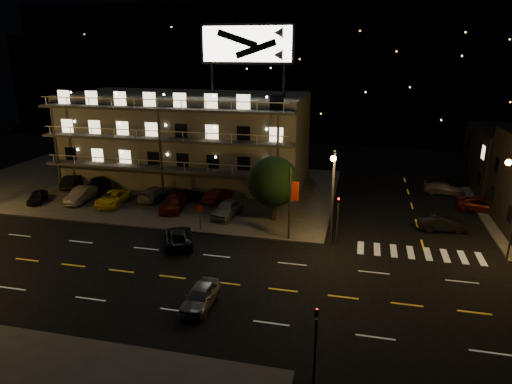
% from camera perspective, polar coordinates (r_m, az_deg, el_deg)
% --- Properties ---
extents(ground, '(140.00, 140.00, 0.00)m').
position_cam_1_polar(ground, '(32.89, -7.14, -10.88)').
color(ground, black).
rests_on(ground, ground).
extents(curb_nw, '(44.00, 24.00, 0.15)m').
position_cam_1_polar(curb_nw, '(55.22, -13.69, 0.72)').
color(curb_nw, '#393937').
rests_on(curb_nw, ground).
extents(motel, '(28.00, 13.80, 18.10)m').
position_cam_1_polar(motel, '(55.78, -8.54, 6.77)').
color(motel, gray).
rests_on(motel, ground).
extents(hill_backdrop, '(120.00, 25.00, 24.00)m').
position_cam_1_polar(hill_backdrop, '(97.27, 3.64, 15.14)').
color(hill_backdrop, black).
rests_on(hill_backdrop, ground).
extents(streetlight_nc, '(0.44, 1.92, 8.00)m').
position_cam_1_polar(streetlight_nc, '(36.57, 9.56, 0.41)').
color(streetlight_nc, '#2D2D30').
rests_on(streetlight_nc, ground).
extents(signal_nw, '(0.20, 0.27, 4.60)m').
position_cam_1_polar(signal_nw, '(37.84, 10.20, -2.86)').
color(signal_nw, '#2D2D30').
rests_on(signal_nw, ground).
extents(signal_sw, '(0.20, 0.27, 4.60)m').
position_cam_1_polar(signal_sw, '(22.67, 7.44, -17.66)').
color(signal_sw, '#2D2D30').
rests_on(signal_sw, ground).
extents(signal_ne, '(0.27, 0.20, 4.60)m').
position_cam_1_polar(signal_ne, '(39.53, 29.38, -4.04)').
color(signal_ne, '#2D2D30').
rests_on(signal_ne, ground).
extents(banner_north, '(0.83, 0.16, 6.40)m').
position_cam_1_polar(banner_north, '(37.82, 4.33, -1.26)').
color(banner_north, '#2D2D30').
rests_on(banner_north, ground).
extents(stop_sign, '(0.91, 0.11, 2.61)m').
position_cam_1_polar(stop_sign, '(40.49, -7.06, -2.63)').
color(stop_sign, '#2D2D30').
rests_on(stop_sign, ground).
extents(tree, '(4.81, 4.64, 6.06)m').
position_cam_1_polar(tree, '(41.91, 2.15, 1.13)').
color(tree, black).
rests_on(tree, curb_nw).
extents(lot_car_0, '(2.67, 3.84, 1.21)m').
position_cam_1_polar(lot_car_0, '(52.87, -25.66, -0.52)').
color(lot_car_0, black).
rests_on(lot_car_0, curb_nw).
extents(lot_car_1, '(1.72, 4.62, 1.51)m').
position_cam_1_polar(lot_car_1, '(51.23, -21.00, -0.31)').
color(lot_car_1, gray).
rests_on(lot_car_1, curb_nw).
extents(lot_car_2, '(2.60, 5.03, 1.36)m').
position_cam_1_polar(lot_car_2, '(49.22, -17.47, -0.74)').
color(lot_car_2, yellow).
rests_on(lot_car_2, curb_nw).
extents(lot_car_3, '(2.62, 5.20, 1.45)m').
position_cam_1_polar(lot_car_3, '(46.33, -10.23, -1.25)').
color(lot_car_3, '#55160C').
rests_on(lot_car_3, curb_nw).
extents(lot_car_4, '(2.57, 4.78, 1.54)m').
position_cam_1_polar(lot_car_4, '(43.75, -3.60, -2.07)').
color(lot_car_4, gray).
rests_on(lot_car_4, curb_nw).
extents(lot_car_5, '(2.57, 4.78, 1.50)m').
position_cam_1_polar(lot_car_5, '(56.84, -21.81, 1.29)').
color(lot_car_5, black).
rests_on(lot_car_5, curb_nw).
extents(lot_car_6, '(4.60, 6.04, 1.53)m').
position_cam_1_polar(lot_car_6, '(54.98, -18.90, 1.10)').
color(lot_car_6, black).
rests_on(lot_car_6, curb_nw).
extents(lot_car_7, '(3.08, 5.29, 1.44)m').
position_cam_1_polar(lot_car_7, '(49.60, -12.29, -0.12)').
color(lot_car_7, gray).
rests_on(lot_car_7, curb_nw).
extents(lot_car_8, '(2.87, 4.02, 1.27)m').
position_cam_1_polar(lot_car_8, '(48.62, -8.50, -0.37)').
color(lot_car_8, black).
rests_on(lot_car_8, curb_nw).
extents(lot_car_9, '(2.35, 4.40, 1.38)m').
position_cam_1_polar(lot_car_9, '(48.06, -4.68, -0.38)').
color(lot_car_9, '#55160C').
rests_on(lot_car_9, curb_nw).
extents(side_car_0, '(4.30, 1.90, 1.37)m').
position_cam_1_polar(side_car_0, '(43.88, 22.31, -3.68)').
color(side_car_0, black).
rests_on(side_car_0, ground).
extents(side_car_1, '(5.31, 3.30, 1.37)m').
position_cam_1_polar(side_car_1, '(50.79, 26.53, -1.43)').
color(side_car_1, '#55160C').
rests_on(side_car_1, ground).
extents(side_car_2, '(4.44, 2.08, 1.25)m').
position_cam_1_polar(side_car_2, '(55.10, 22.41, 0.44)').
color(side_car_2, gray).
rests_on(side_car_2, ground).
extents(side_car_3, '(3.95, 2.45, 1.26)m').
position_cam_1_polar(side_car_3, '(59.07, 24.41, 1.28)').
color(side_car_3, black).
rests_on(side_car_3, ground).
extents(road_car_east, '(1.69, 4.10, 1.39)m').
position_cam_1_polar(road_car_east, '(29.61, -6.97, -12.79)').
color(road_car_east, gray).
rests_on(road_car_east, ground).
extents(road_car_west, '(3.96, 5.26, 1.33)m').
position_cam_1_polar(road_car_west, '(38.49, -9.70, -5.53)').
color(road_car_west, black).
rests_on(road_car_west, ground).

